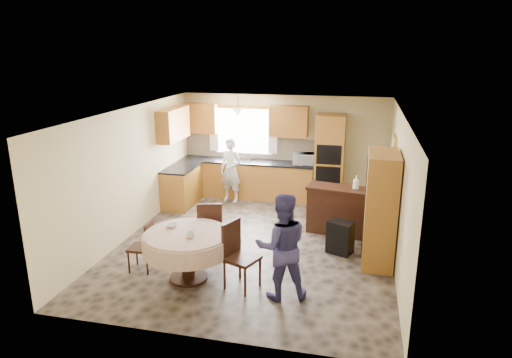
{
  "coord_description": "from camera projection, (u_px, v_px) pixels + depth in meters",
  "views": [
    {
      "loc": [
        1.81,
        -7.77,
        3.61
      ],
      "look_at": [
        -0.06,
        0.3,
        1.19
      ],
      "focal_mm": 32.0,
      "sensor_mm": 36.0,
      "label": 1
    }
  ],
  "objects": [
    {
      "name": "curtain_right",
      "position": [
        273.0,
        131.0,
        11.0
      ],
      "size": [
        0.22,
        0.02,
        1.15
      ],
      "primitive_type": "cube",
      "color": "white",
      "rests_on": "wall_back"
    },
    {
      "name": "counter_back",
      "position": [
        247.0,
        162.0,
        11.12
      ],
      "size": [
        3.3,
        0.64,
        0.04
      ],
      "primitive_type": "cube",
      "color": "black",
      "rests_on": "base_cab_back"
    },
    {
      "name": "cup_table",
      "position": [
        191.0,
        235.0,
        6.95
      ],
      "size": [
        0.14,
        0.14,
        0.09
      ],
      "primitive_type": "imported",
      "rotation": [
        0.0,
        0.0,
        0.16
      ],
      "color": "#B2B2B2",
      "rests_on": "dining_table"
    },
    {
      "name": "sideboard",
      "position": [
        339.0,
        212.0,
        9.06
      ],
      "size": [
        1.32,
        0.73,
        0.89
      ],
      "primitive_type": "cube",
      "rotation": [
        0.0,
        0.0,
        -0.17
      ],
      "color": "#361A0E",
      "rests_on": "floor"
    },
    {
      "name": "microwave",
      "position": [
        303.0,
        159.0,
        10.73
      ],
      "size": [
        0.54,
        0.4,
        0.27
      ],
      "primitive_type": "imported",
      "rotation": [
        0.0,
        0.0,
        0.15
      ],
      "color": "silver",
      "rests_on": "counter_back"
    },
    {
      "name": "bowl_sideboard",
      "position": [
        320.0,
        188.0,
        9.01
      ],
      "size": [
        0.21,
        0.21,
        0.05
      ],
      "primitive_type": "imported",
      "rotation": [
        0.0,
        0.0,
        -0.03
      ],
      "color": "#B2B2B2",
      "rests_on": "sideboard"
    },
    {
      "name": "counter_left",
      "position": [
        181.0,
        168.0,
        10.57
      ],
      "size": [
        0.64,
        1.2,
        0.04
      ],
      "primitive_type": "cube",
      "color": "black",
      "rests_on": "base_cab_left"
    },
    {
      "name": "bowl_table",
      "position": [
        172.0,
        226.0,
        7.37
      ],
      "size": [
        0.19,
        0.19,
        0.05
      ],
      "primitive_type": "imported",
      "rotation": [
        0.0,
        0.0,
        -0.14
      ],
      "color": "#B2B2B2",
      "rests_on": "dining_table"
    },
    {
      "name": "wall_right",
      "position": [
        398.0,
        190.0,
        7.78
      ],
      "size": [
        0.02,
        6.0,
        2.5
      ],
      "primitive_type": "cube",
      "color": "#C7B680",
      "rests_on": "floor"
    },
    {
      "name": "cupboard",
      "position": [
        380.0,
        209.0,
        7.69
      ],
      "size": [
        0.51,
        1.02,
        1.94
      ],
      "primitive_type": "cube",
      "color": "#C87935",
      "rests_on": "floor"
    },
    {
      "name": "pendant",
      "position": [
        238.0,
        113.0,
        10.63
      ],
      "size": [
        0.36,
        0.36,
        0.18
      ],
      "primitive_type": "cone",
      "rotation": [
        3.14,
        0.0,
        0.0
      ],
      "color": "beige",
      "rests_on": "ceiling"
    },
    {
      "name": "base_cab_back",
      "position": [
        247.0,
        180.0,
        11.25
      ],
      "size": [
        3.3,
        0.6,
        0.88
      ],
      "primitive_type": "cube",
      "color": "#C87935",
      "rests_on": "floor"
    },
    {
      "name": "wall_back",
      "position": [
        283.0,
        147.0,
        11.12
      ],
      "size": [
        5.0,
        0.02,
        2.5
      ],
      "primitive_type": "cube",
      "color": "#C7B680",
      "rests_on": "floor"
    },
    {
      "name": "window",
      "position": [
        243.0,
        131.0,
        11.22
      ],
      "size": [
        1.4,
        0.03,
        1.1
      ],
      "primitive_type": "cube",
      "color": "white",
      "rests_on": "wall_back"
    },
    {
      "name": "framed_picture",
      "position": [
        394.0,
        148.0,
        8.83
      ],
      "size": [
        0.06,
        0.56,
        0.47
      ],
      "color": "gold",
      "rests_on": "wall_right"
    },
    {
      "name": "oven_lower",
      "position": [
        328.0,
        176.0,
        10.43
      ],
      "size": [
        0.56,
        0.01,
        0.45
      ],
      "primitive_type": "cube",
      "color": "black",
      "rests_on": "oven_tower"
    },
    {
      "name": "ceiling",
      "position": [
        256.0,
        112.0,
        7.97
      ],
      "size": [
        5.0,
        6.0,
        0.01
      ],
      "primitive_type": "cube",
      "color": "white",
      "rests_on": "wall_back"
    },
    {
      "name": "chair_left",
      "position": [
        145.0,
        244.0,
        7.52
      ],
      "size": [
        0.39,
        0.39,
        0.86
      ],
      "rotation": [
        0.0,
        0.0,
        -1.51
      ],
      "color": "#361A0E",
      "rests_on": "floor"
    },
    {
      "name": "backsplash",
      "position": [
        249.0,
        148.0,
        11.32
      ],
      "size": [
        3.3,
        0.02,
        0.55
      ],
      "primitive_type": "cube",
      "color": "beige",
      "rests_on": "wall_back"
    },
    {
      "name": "curtain_left",
      "position": [
        214.0,
        128.0,
        11.32
      ],
      "size": [
        0.22,
        0.02,
        1.15
      ],
      "primitive_type": "cube",
      "color": "white",
      "rests_on": "wall_back"
    },
    {
      "name": "wall_left",
      "position": [
        130.0,
        172.0,
        8.86
      ],
      "size": [
        0.02,
        6.0,
        2.5
      ],
      "primitive_type": "cube",
      "color": "#C7B680",
      "rests_on": "floor"
    },
    {
      "name": "dining_table",
      "position": [
        187.0,
        243.0,
        7.19
      ],
      "size": [
        1.39,
        1.39,
        0.79
      ],
      "color": "#361A0E",
      "rests_on": "floor"
    },
    {
      "name": "person_sink",
      "position": [
        231.0,
        170.0,
        10.85
      ],
      "size": [
        0.65,
        0.52,
        1.55
      ],
      "primitive_type": "imported",
      "rotation": [
        0.0,
        0.0,
        -0.29
      ],
      "color": "silver",
      "rests_on": "floor"
    },
    {
      "name": "person_dining",
      "position": [
        282.0,
        246.0,
        6.63
      ],
      "size": [
        0.94,
        0.82,
        1.62
      ],
      "primitive_type": "imported",
      "rotation": [
        0.0,
        0.0,
        3.45
      ],
      "color": "navy",
      "rests_on": "floor"
    },
    {
      "name": "chair_right",
      "position": [
        238.0,
        252.0,
        6.98
      ],
      "size": [
        0.59,
        0.59,
        1.05
      ],
      "rotation": [
        0.0,
        0.0,
        1.19
      ],
      "color": "#361A0E",
      "rests_on": "floor"
    },
    {
      "name": "wall_cab_right",
      "position": [
        289.0,
        121.0,
        10.75
      ],
      "size": [
        0.9,
        0.33,
        0.72
      ],
      "primitive_type": "cube",
      "color": "#B16F2C",
      "rests_on": "wall_back"
    },
    {
      "name": "wall_front",
      "position": [
        199.0,
        249.0,
        5.51
      ],
      "size": [
        5.0,
        0.02,
        2.5
      ],
      "primitive_type": "cube",
      "color": "#C7B680",
      "rests_on": "floor"
    },
    {
      "name": "base_cab_left",
      "position": [
        182.0,
        187.0,
        10.7
      ],
      "size": [
        0.6,
        1.2,
        0.88
      ],
      "primitive_type": "cube",
      "color": "#C87935",
      "rests_on": "floor"
    },
    {
      "name": "oven_upper",
      "position": [
        329.0,
        155.0,
        10.29
      ],
      "size": [
        0.56,
        0.01,
        0.45
      ],
      "primitive_type": "cube",
      "color": "black",
      "rests_on": "oven_tower"
    },
    {
      "name": "wall_cab_side",
      "position": [
        173.0,
        124.0,
        10.32
      ],
      "size": [
        0.33,
        1.2,
        0.72
      ],
      "primitive_type": "cube",
      "color": "#B16F2C",
      "rests_on": "wall_left"
    },
    {
      "name": "chair_back",
      "position": [
        210.0,
        227.0,
        7.96
      ],
      "size": [
        0.56,
        0.56,
        1.04
      ],
      "rotation": [
        0.0,
        0.0,
        3.44
      ],
      "color": "#361A0E",
      "rests_on": "floor"
    },
    {
      "name": "bottle_sideboard",
      "position": [
        356.0,
        184.0,
        8.83
      ],
      "size": [
        0.14,
        0.14,
        0.32
      ],
      "primitive_type": "imported",
      "rotation": [
        0.0,
        0.0,
        -0.18
      ],
      "color": "silver",
      "rests_on": "sideboard"
    },
    {
      "name": "space_heater",
      "position": [
        340.0,
        237.0,
        8.21
      ],
      "size": [
        0.52,
        0.45,
        0.6
      ],
      "primitive_type": "cube",
      "rotation": [
        0.0,
        0.0,
        -0.4
      ],
      "color": "black",
      "rests_on": "floor"
    },
    {
      "name": "oven_tower",
      "position": [
        329.0,
        160.0,
        10.64
      ],
      "size": [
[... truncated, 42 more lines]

